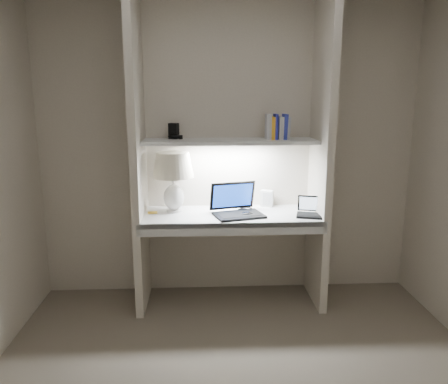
{
  "coord_description": "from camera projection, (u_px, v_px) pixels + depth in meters",
  "views": [
    {
      "loc": [
        -0.23,
        -2.22,
        1.71
      ],
      "look_at": [
        -0.06,
        1.05,
        0.99
      ],
      "focal_mm": 35.0,
      "sensor_mm": 36.0,
      "label": 1
    }
  ],
  "objects": [
    {
      "name": "laptop_netbook",
      "position": [
        312.0,
        211.0,
        3.5
      ],
      "size": [
        0.28,
        0.26,
        0.15
      ],
      "rotation": [
        0.0,
        0.0,
        -0.27
      ],
      "color": "black",
      "rests_on": "desk"
    },
    {
      "name": "alcove_panel_right",
      "position": [
        321.0,
        155.0,
        3.5
      ],
      "size": [
        0.06,
        0.55,
        2.5
      ],
      "primitive_type": "cube",
      "color": "beige",
      "rests_on": "floor"
    },
    {
      "name": "back_wall",
      "position": [
        228.0,
        151.0,
        3.73
      ],
      "size": [
        3.2,
        0.01,
        2.5
      ],
      "primitive_type": "cube",
      "color": "beige",
      "rests_on": "floor"
    },
    {
      "name": "mouse",
      "position": [
        247.0,
        214.0,
        3.49
      ],
      "size": [
        0.1,
        0.07,
        0.04
      ],
      "primitive_type": "ellipsoid",
      "rotation": [
        0.0,
        0.0,
        0.11
      ],
      "color": "black",
      "rests_on": "desk"
    },
    {
      "name": "cable_coil",
      "position": [
        246.0,
        209.0,
        3.69
      ],
      "size": [
        0.12,
        0.12,
        0.01
      ],
      "primitive_type": "torus",
      "rotation": [
        0.0,
        0.0,
        -0.09
      ],
      "color": "black",
      "rests_on": "desk"
    },
    {
      "name": "speaker",
      "position": [
        267.0,
        198.0,
        3.79
      ],
      "size": [
        0.12,
        0.11,
        0.14
      ],
      "primitive_type": "cube",
      "rotation": [
        0.0,
        0.0,
        -0.41
      ],
      "color": "silver",
      "rests_on": "desk"
    },
    {
      "name": "book_row",
      "position": [
        277.0,
        127.0,
        3.55
      ],
      "size": [
        0.19,
        0.14,
        0.2
      ],
      "color": "silver",
      "rests_on": "shelf"
    },
    {
      "name": "alcove_panel_left",
      "position": [
        138.0,
        156.0,
        3.43
      ],
      "size": [
        0.06,
        0.55,
        2.5
      ],
      "primitive_type": "cube",
      "color": "beige",
      "rests_on": "floor"
    },
    {
      "name": "desk_apron",
      "position": [
        233.0,
        229.0,
        3.33
      ],
      "size": [
        1.46,
        0.03,
        0.1
      ],
      "primitive_type": "cube",
      "color": "silver",
      "rests_on": "desk"
    },
    {
      "name": "shelf",
      "position": [
        230.0,
        141.0,
        3.54
      ],
      "size": [
        1.4,
        0.36,
        0.03
      ],
      "primitive_type": "cube",
      "color": "silver",
      "rests_on": "back_wall"
    },
    {
      "name": "table_lamp",
      "position": [
        173.0,
        172.0,
        3.55
      ],
      "size": [
        0.34,
        0.34,
        0.5
      ],
      "color": "white",
      "rests_on": "desk"
    },
    {
      "name": "desk",
      "position": [
        230.0,
        216.0,
        3.58
      ],
      "size": [
        1.4,
        0.55,
        0.04
      ],
      "primitive_type": "cube",
      "color": "white",
      "rests_on": "alcove_panel_left"
    },
    {
      "name": "shelf_box",
      "position": [
        174.0,
        131.0,
        3.59
      ],
      "size": [
        0.09,
        0.08,
        0.13
      ],
      "primitive_type": "cube",
      "rotation": [
        0.0,
        0.0,
        -0.43
      ],
      "color": "black",
      "rests_on": "shelf"
    },
    {
      "name": "shelf_gadget",
      "position": [
        174.0,
        136.0,
        3.57
      ],
      "size": [
        0.11,
        0.09,
        0.04
      ],
      "primitive_type": "ellipsoid",
      "rotation": [
        0.0,
        0.0,
        -0.21
      ],
      "color": "black",
      "rests_on": "shelf"
    },
    {
      "name": "laptop_main",
      "position": [
        236.0,
        208.0,
        3.53
      ],
      "size": [
        0.45,
        0.41,
        0.25
      ],
      "rotation": [
        0.0,
        0.0,
        0.27
      ],
      "color": "black",
      "rests_on": "desk"
    },
    {
      "name": "strip_light",
      "position": [
        230.0,
        144.0,
        3.54
      ],
      "size": [
        0.6,
        0.04,
        0.02
      ],
      "primitive_type": "cube",
      "color": "white",
      "rests_on": "shelf"
    },
    {
      "name": "sticky_note",
      "position": [
        153.0,
        213.0,
        3.59
      ],
      "size": [
        0.09,
        0.09,
        0.0
      ],
      "primitive_type": "cube",
      "rotation": [
        0.0,
        0.0,
        0.12
      ],
      "color": "gold",
      "rests_on": "desk"
    }
  ]
}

